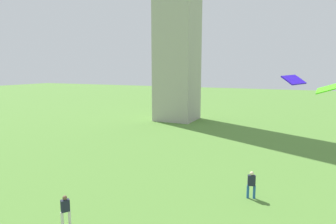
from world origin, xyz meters
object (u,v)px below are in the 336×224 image
Objects in this scene: person_3 at (65,209)px; kite_flying_5 at (327,89)px; kite_flying_1 at (294,80)px; person_0 at (251,183)px.

person_3 is 13.58m from kite_flying_5.
kite_flying_5 is (1.65, -9.70, -0.04)m from kite_flying_1.
person_0 reaches higher than person_3.
person_0 is 1.80× the size of kite_flying_5.
person_3 is 0.77× the size of kite_flying_1.
person_0 is at bearing -13.97° from person_3.
kite_flying_1 is at bearing 60.60° from person_0.
person_0 is 10.45m from person_3.
person_3 is (-7.78, -6.97, -0.05)m from person_0.
person_0 is 1.06× the size of person_3.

